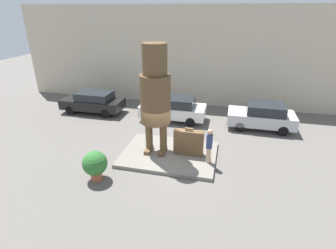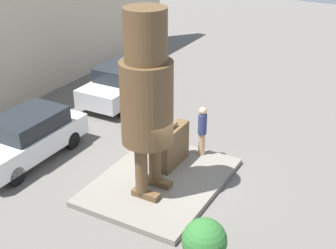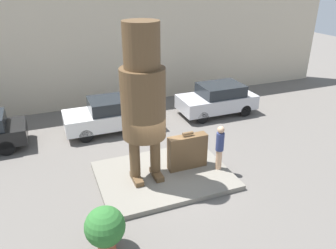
% 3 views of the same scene
% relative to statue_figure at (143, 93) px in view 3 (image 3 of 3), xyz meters
% --- Properties ---
extents(ground_plane, '(60.00, 60.00, 0.00)m').
position_rel_statue_figure_xyz_m(ground_plane, '(0.68, -0.02, -3.32)').
color(ground_plane, '#605B56').
extents(pedestal, '(4.70, 3.51, 0.18)m').
position_rel_statue_figure_xyz_m(pedestal, '(0.68, -0.02, -3.23)').
color(pedestal, slate).
rests_on(pedestal, ground_plane).
extents(building_backdrop, '(28.00, 0.60, 7.20)m').
position_rel_statue_figure_xyz_m(building_backdrop, '(0.68, 8.38, 0.28)').
color(building_backdrop, beige).
rests_on(building_backdrop, ground_plane).
extents(statue_figure, '(1.45, 1.45, 5.37)m').
position_rel_statue_figure_xyz_m(statue_figure, '(0.00, 0.00, 0.00)').
color(statue_figure, brown).
rests_on(statue_figure, pedestal).
extents(giant_suitcase, '(1.47, 0.39, 1.46)m').
position_rel_statue_figure_xyz_m(giant_suitcase, '(1.65, 0.07, -2.49)').
color(giant_suitcase, brown).
rests_on(giant_suitcase, pedestal).
extents(tourist, '(0.29, 0.29, 1.72)m').
position_rel_statue_figure_xyz_m(tourist, '(2.69, -0.45, -2.20)').
color(tourist, tan).
rests_on(tourist, pedestal).
extents(parked_car_white, '(4.31, 1.80, 1.59)m').
position_rel_statue_figure_xyz_m(parked_car_white, '(-0.12, 4.65, -2.49)').
color(parked_car_white, silver).
rests_on(parked_car_white, ground_plane).
extents(parked_car_silver, '(4.00, 1.90, 1.60)m').
position_rel_statue_figure_xyz_m(parked_car_silver, '(5.48, 4.64, -2.49)').
color(parked_car_silver, '#B7B7BC').
rests_on(parked_car_silver, ground_plane).
extents(planter_pot, '(1.07, 1.07, 1.35)m').
position_rel_statue_figure_xyz_m(planter_pot, '(-1.97, -2.72, -2.55)').
color(planter_pot, '#AD5638').
rests_on(planter_pot, ground_plane).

